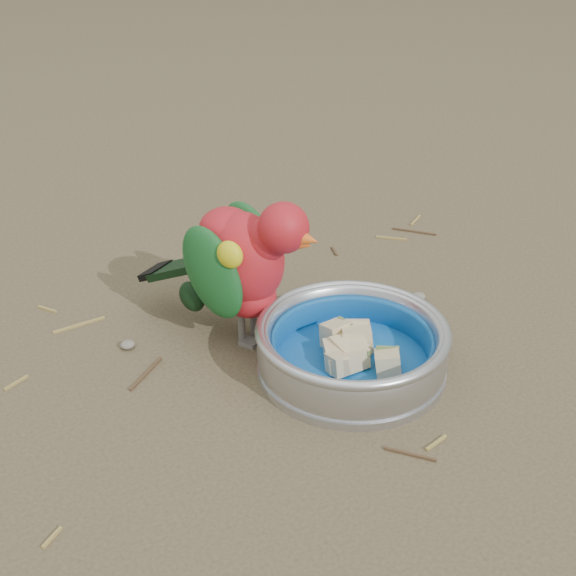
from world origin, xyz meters
TOP-DOWN VIEW (x-y plane):
  - ground at (0.00, 0.00)m, footprint 60.00×60.00m
  - food_bowl at (0.10, 0.07)m, footprint 0.22×0.22m
  - bowl_wall at (0.10, 0.07)m, footprint 0.22×0.22m
  - fruit_wedges at (0.10, 0.07)m, footprint 0.13×0.13m
  - lory_parrot at (0.03, 0.20)m, footprint 0.20×0.25m
  - ground_debris at (0.04, 0.08)m, footprint 0.90×0.80m

SIDE VIEW (x-z plane):
  - ground at x=0.00m, z-range 0.00..0.00m
  - ground_debris at x=0.04m, z-range 0.00..0.01m
  - food_bowl at x=0.10m, z-range 0.00..0.02m
  - fruit_wedges at x=0.10m, z-range 0.02..0.05m
  - bowl_wall at x=0.10m, z-range 0.02..0.06m
  - lory_parrot at x=0.03m, z-range 0.00..0.18m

